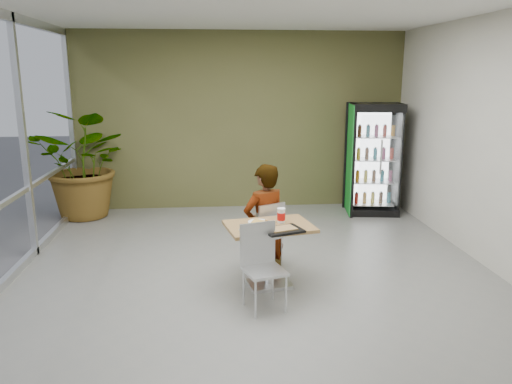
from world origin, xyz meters
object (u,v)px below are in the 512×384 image
chair_far (268,230)px  chair_near (261,259)px  beverage_fridge (374,159)px  soda_cup (281,216)px  cafeteria_tray (283,230)px  seated_woman (264,228)px  potted_plant (86,164)px  dining_table (269,242)px

chair_far → chair_near: chair_near is taller
beverage_fridge → chair_near: bearing=-115.9°
chair_far → soda_cup: 0.59m
chair_near → cafeteria_tray: size_ratio=2.13×
seated_woman → soda_cup: 0.61m
potted_plant → beverage_fridge: bearing=-2.0°
dining_table → chair_far: bearing=85.2°
cafeteria_tray → dining_table: bearing=115.2°
potted_plant → chair_near: bearing=-54.4°
dining_table → beverage_fridge: 3.77m
soda_cup → seated_woman: bearing=105.8°
beverage_fridge → potted_plant: beverage_fridge is taller
potted_plant → seated_woman: bearing=-42.9°
soda_cup → potted_plant: bearing=133.4°
chair_near → soda_cup: size_ratio=5.24×
chair_far → soda_cup: (0.10, -0.48, 0.32)m
dining_table → soda_cup: bearing=27.8°
soda_cup → cafeteria_tray: size_ratio=0.41×
dining_table → seated_woman: (0.01, 0.59, -0.01)m
cafeteria_tray → potted_plant: (-2.92, 3.45, 0.18)m
potted_plant → chair_far: bearing=-42.8°
chair_far → cafeteria_tray: chair_far is taller
dining_table → soda_cup: soda_cup is taller
seated_woman → chair_near: bearing=55.2°
seated_woman → soda_cup: seated_woman is taller
seated_woman → beverage_fridge: (2.21, 2.43, 0.45)m
dining_table → cafeteria_tray: cafeteria_tray is taller
cafeteria_tray → beverage_fridge: beverage_fridge is taller
chair_near → soda_cup: 0.72m
cafeteria_tray → potted_plant: potted_plant is taller
potted_plant → cafeteria_tray: bearing=-49.8°
potted_plant → dining_table: bearing=-48.8°
dining_table → beverage_fridge: beverage_fridge is taller
soda_cup → chair_far: bearing=102.1°
chair_near → dining_table: bearing=57.0°
chair_near → soda_cup: bearing=46.3°
dining_table → beverage_fridge: (2.21, 3.02, 0.44)m
chair_near → beverage_fridge: 4.26m
dining_table → chair_near: chair_near is taller
seated_woman → soda_cup: bearing=78.8°
soda_cup → beverage_fridge: 3.59m
cafeteria_tray → seated_woman: bearing=97.7°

